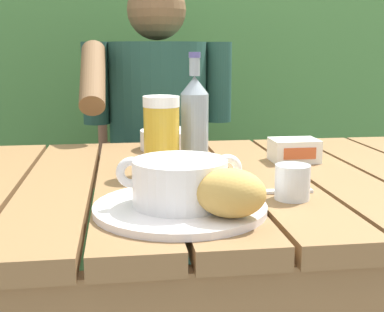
# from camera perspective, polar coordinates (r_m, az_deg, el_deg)

# --- Properties ---
(dining_table) EXTENTS (1.28, 0.82, 0.77)m
(dining_table) POSITION_cam_1_polar(r_m,az_deg,el_deg) (1.11, 0.77, -7.31)
(dining_table) COLOR brown
(dining_table) RESTS_ON ground_plane
(hedge_backdrop) EXTENTS (3.84, 0.86, 2.44)m
(hedge_backdrop) POSITION_cam_1_polar(r_m,az_deg,el_deg) (2.55, -6.27, 13.31)
(hedge_backdrop) COLOR #447539
(hedge_backdrop) RESTS_ON ground_plane
(chair_near_diner) EXTENTS (0.42, 0.46, 0.98)m
(chair_near_diner) POSITION_cam_1_polar(r_m,az_deg,el_deg) (1.97, -3.94, -4.34)
(chair_near_diner) COLOR brown
(chair_near_diner) RESTS_ON ground_plane
(person_eating) EXTENTS (0.48, 0.47, 1.25)m
(person_eating) POSITION_cam_1_polar(r_m,az_deg,el_deg) (1.72, -3.68, 1.91)
(person_eating) COLOR #21453A
(person_eating) RESTS_ON ground_plane
(serving_plate) EXTENTS (0.28, 0.28, 0.01)m
(serving_plate) POSITION_cam_1_polar(r_m,az_deg,el_deg) (0.85, -1.31, -5.64)
(serving_plate) COLOR white
(serving_plate) RESTS_ON dining_table
(soup_bowl) EXTENTS (0.20, 0.15, 0.08)m
(soup_bowl) POSITION_cam_1_polar(r_m,az_deg,el_deg) (0.84, -1.32, -2.72)
(soup_bowl) COLOR white
(soup_bowl) RESTS_ON serving_plate
(bread_roll) EXTENTS (0.13, 0.11, 0.07)m
(bread_roll) POSITION_cam_1_polar(r_m,az_deg,el_deg) (0.78, 4.10, -4.06)
(bread_roll) COLOR tan
(bread_roll) RESTS_ON serving_plate
(beer_glass) EXTENTS (0.08, 0.08, 0.16)m
(beer_glass) POSITION_cam_1_polar(r_m,az_deg,el_deg) (1.08, -3.33, 2.23)
(beer_glass) COLOR gold
(beer_glass) RESTS_ON dining_table
(beer_bottle) EXTENTS (0.06, 0.06, 0.25)m
(beer_bottle) POSITION_cam_1_polar(r_m,az_deg,el_deg) (1.13, 0.24, 3.84)
(beer_bottle) COLOR gray
(beer_bottle) RESTS_ON dining_table
(water_glass_small) EXTENTS (0.06, 0.06, 0.06)m
(water_glass_small) POSITION_cam_1_polar(r_m,az_deg,el_deg) (0.93, 10.87, -2.80)
(water_glass_small) COLOR silver
(water_glass_small) RESTS_ON dining_table
(butter_tub) EXTENTS (0.11, 0.08, 0.05)m
(butter_tub) POSITION_cam_1_polar(r_m,az_deg,el_deg) (1.24, 11.05, 0.62)
(butter_tub) COLOR white
(butter_tub) RESTS_ON dining_table
(table_knife) EXTENTS (0.17, 0.02, 0.01)m
(table_knife) POSITION_cam_1_polar(r_m,az_deg,el_deg) (0.96, 7.25, -3.84)
(table_knife) COLOR silver
(table_knife) RESTS_ON dining_table
(diner_bowl) EXTENTS (0.15, 0.15, 0.05)m
(diner_bowl) POSITION_cam_1_polar(r_m,az_deg,el_deg) (1.37, -2.52, 1.81)
(diner_bowl) COLOR white
(diner_bowl) RESTS_ON dining_table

